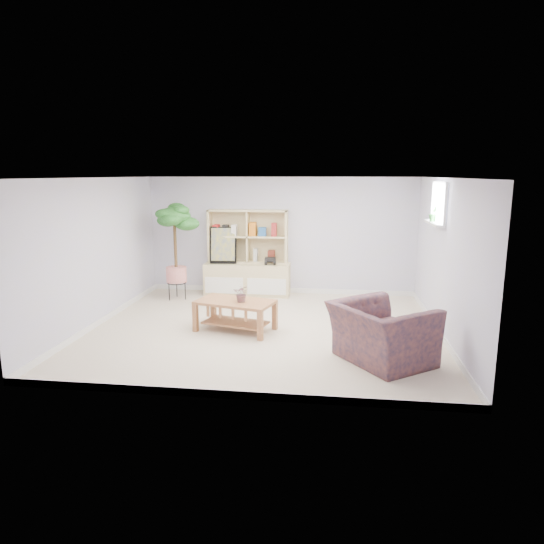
# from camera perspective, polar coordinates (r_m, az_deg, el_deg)

# --- Properties ---
(floor) EXTENTS (5.50, 5.00, 0.01)m
(floor) POSITION_cam_1_polar(r_m,az_deg,el_deg) (7.87, -0.95, -6.72)
(floor) COLOR #C4AE88
(floor) RESTS_ON ground
(ceiling) EXTENTS (5.50, 5.00, 0.01)m
(ceiling) POSITION_cam_1_polar(r_m,az_deg,el_deg) (7.48, -1.01, 11.03)
(ceiling) COLOR white
(ceiling) RESTS_ON walls
(walls) EXTENTS (5.51, 5.01, 2.40)m
(walls) POSITION_cam_1_polar(r_m,az_deg,el_deg) (7.58, -0.98, 1.92)
(walls) COLOR silver
(walls) RESTS_ON floor
(baseboard) EXTENTS (5.50, 5.00, 0.10)m
(baseboard) POSITION_cam_1_polar(r_m,az_deg,el_deg) (7.86, -0.95, -6.38)
(baseboard) COLOR white
(baseboard) RESTS_ON floor
(window) EXTENTS (0.10, 0.98, 0.68)m
(window) POSITION_cam_1_polar(r_m,az_deg,el_deg) (8.19, 19.10, 7.65)
(window) COLOR #C7DEFF
(window) RESTS_ON walls
(window_sill) EXTENTS (0.14, 1.00, 0.04)m
(window_sill) POSITION_cam_1_polar(r_m,az_deg,el_deg) (8.20, 18.54, 5.44)
(window_sill) COLOR white
(window_sill) RESTS_ON walls
(storage_unit) EXTENTS (1.74, 0.59, 1.74)m
(storage_unit) POSITION_cam_1_polar(r_m,az_deg,el_deg) (9.92, -2.93, 2.26)
(storage_unit) COLOR tan
(storage_unit) RESTS_ON floor
(poster) EXTENTS (0.55, 0.17, 0.75)m
(poster) POSITION_cam_1_polar(r_m,az_deg,el_deg) (9.94, -5.76, 3.15)
(poster) COLOR yellow
(poster) RESTS_ON storage_unit
(toy_truck) EXTENTS (0.34, 0.25, 0.17)m
(toy_truck) POSITION_cam_1_polar(r_m,az_deg,el_deg) (9.80, -0.20, 1.37)
(toy_truck) COLOR black
(toy_truck) RESTS_ON storage_unit
(coffee_table) EXTENTS (1.33, 0.95, 0.49)m
(coffee_table) POSITION_cam_1_polar(r_m,az_deg,el_deg) (7.76, -4.33, -5.13)
(coffee_table) COLOR brown
(coffee_table) RESTS_ON floor
(table_plant) EXTENTS (0.25, 0.22, 0.27)m
(table_plant) POSITION_cam_1_polar(r_m,az_deg,el_deg) (7.57, -3.57, -2.53)
(table_plant) COLOR #1A5E27
(table_plant) RESTS_ON coffee_table
(floor_tree) EXTENTS (0.81, 0.81, 1.91)m
(floor_tree) POSITION_cam_1_polar(r_m,az_deg,el_deg) (9.71, -11.28, 2.34)
(floor_tree) COLOR #144A13
(floor_tree) RESTS_ON floor
(armchair) EXTENTS (1.56, 1.59, 0.89)m
(armchair) POSITION_cam_1_polar(r_m,az_deg,el_deg) (6.59, 12.79, -6.61)
(armchair) COLOR #171E38
(armchair) RESTS_ON floor
(sill_plant) EXTENTS (0.18, 0.16, 0.26)m
(sill_plant) POSITION_cam_1_polar(r_m,az_deg,el_deg) (8.29, 18.46, 6.55)
(sill_plant) COLOR #144A13
(sill_plant) RESTS_ON window_sill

